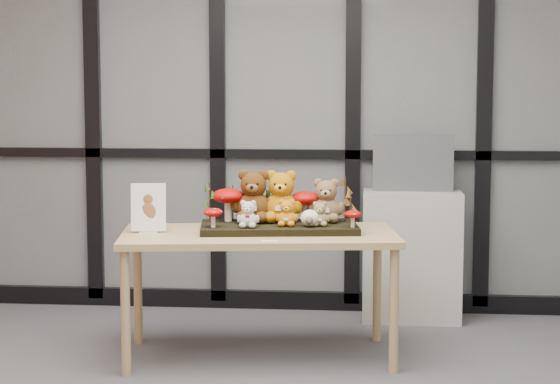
# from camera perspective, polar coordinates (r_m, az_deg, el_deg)

# --- Properties ---
(room_shell) EXTENTS (5.00, 5.00, 5.00)m
(room_shell) POSITION_cam_1_polar(r_m,az_deg,el_deg) (4.26, -2.75, 8.13)
(room_shell) COLOR beige
(room_shell) RESTS_ON floor
(glass_partition) EXTENTS (4.90, 0.06, 2.78)m
(glass_partition) POSITION_cam_1_polar(r_m,az_deg,el_deg) (6.72, 0.28, 5.28)
(glass_partition) COLOR #2D383F
(glass_partition) RESTS_ON floor
(display_table) EXTENTS (1.59, 0.95, 0.71)m
(display_table) POSITION_cam_1_polar(r_m,az_deg,el_deg) (5.59, -1.19, -2.97)
(display_table) COLOR tan
(display_table) RESTS_ON floor
(diorama_tray) EXTENTS (0.92, 0.55, 0.04)m
(diorama_tray) POSITION_cam_1_polar(r_m,az_deg,el_deg) (5.64, -0.05, -2.01)
(diorama_tray) COLOR black
(diorama_tray) RESTS_ON display_table
(bear_pooh_yellow) EXTENTS (0.27, 0.25, 0.32)m
(bear_pooh_yellow) POSITION_cam_1_polar(r_m,az_deg,el_deg) (5.71, 0.07, -0.09)
(bear_pooh_yellow) COLOR #B76E07
(bear_pooh_yellow) RESTS_ON diorama_tray
(bear_brown_medium) EXTENTS (0.28, 0.26, 0.33)m
(bear_brown_medium) POSITION_cam_1_polar(r_m,az_deg,el_deg) (5.71, -1.50, -0.07)
(bear_brown_medium) COLOR #4D2A0C
(bear_brown_medium) RESTS_ON diorama_tray
(bear_tan_back) EXTENTS (0.23, 0.21, 0.27)m
(bear_tan_back) POSITION_cam_1_polar(r_m,az_deg,el_deg) (5.72, 2.61, -0.34)
(bear_tan_back) COLOR brown
(bear_tan_back) RESTS_ON diorama_tray
(bear_small_yellow) EXTENTS (0.14, 0.13, 0.16)m
(bear_small_yellow) POSITION_cam_1_polar(r_m,az_deg,el_deg) (5.55, 0.39, -1.09)
(bear_small_yellow) COLOR orange
(bear_small_yellow) RESTS_ON diorama_tray
(bear_white_bow) EXTENTS (0.14, 0.13, 0.16)m
(bear_white_bow) POSITION_cam_1_polar(r_m,az_deg,el_deg) (5.50, -1.80, -1.16)
(bear_white_bow) COLOR silver
(bear_white_bow) RESTS_ON diorama_tray
(bear_beige_small) EXTENTS (0.13, 0.12, 0.15)m
(bear_beige_small) POSITION_cam_1_polar(r_m,az_deg,el_deg) (5.56, 2.26, -1.16)
(bear_beige_small) COLOR olive
(bear_beige_small) RESTS_ON diorama_tray
(plush_cream_hedgehog) EXTENTS (0.09, 0.08, 0.10)m
(plush_cream_hedgehog) POSITION_cam_1_polar(r_m,az_deg,el_deg) (5.54, 1.69, -1.43)
(plush_cream_hedgehog) COLOR white
(plush_cream_hedgehog) RESTS_ON diorama_tray
(mushroom_back_left) EXTENTS (0.19, 0.19, 0.21)m
(mushroom_back_left) POSITION_cam_1_polar(r_m,az_deg,el_deg) (5.74, -2.93, -0.63)
(mushroom_back_left) COLOR #9A0704
(mushroom_back_left) RESTS_ON diorama_tray
(mushroom_back_right) EXTENTS (0.17, 0.17, 0.19)m
(mushroom_back_right) POSITION_cam_1_polar(r_m,az_deg,el_deg) (5.75, 1.43, -0.72)
(mushroom_back_right) COLOR #9A0704
(mushroom_back_right) RESTS_ON diorama_tray
(mushroom_front_left) EXTENTS (0.11, 0.11, 0.12)m
(mushroom_front_left) POSITION_cam_1_polar(r_m,az_deg,el_deg) (5.52, -3.78, -1.39)
(mushroom_front_left) COLOR #9A0704
(mushroom_front_left) RESTS_ON diorama_tray
(mushroom_front_right) EXTENTS (0.09, 0.09, 0.10)m
(mushroom_front_right) POSITION_cam_1_polar(r_m,az_deg,el_deg) (5.52, 4.11, -1.47)
(mushroom_front_right) COLOR #9A0704
(mushroom_front_right) RESTS_ON diorama_tray
(sprig_green_far_left) EXTENTS (0.05, 0.05, 0.22)m
(sprig_green_far_left) POSITION_cam_1_polar(r_m,az_deg,el_deg) (5.73, -3.98, -0.57)
(sprig_green_far_left) COLOR #15320B
(sprig_green_far_left) RESTS_ON diorama_tray
(sprig_green_mid_left) EXTENTS (0.05, 0.05, 0.20)m
(sprig_green_mid_left) POSITION_cam_1_polar(r_m,az_deg,el_deg) (5.78, -2.67, -0.61)
(sprig_green_mid_left) COLOR #15320B
(sprig_green_mid_left) RESTS_ON diorama_tray
(sprig_dry_far_right) EXTENTS (0.05, 0.05, 0.26)m
(sprig_dry_far_right) POSITION_cam_1_polar(r_m,az_deg,el_deg) (5.74, 3.69, -0.39)
(sprig_dry_far_right) COLOR brown
(sprig_dry_far_right) RESTS_ON diorama_tray
(sprig_dry_mid_right) EXTENTS (0.05, 0.05, 0.19)m
(sprig_dry_mid_right) POSITION_cam_1_polar(r_m,az_deg,el_deg) (5.63, 3.98, -0.88)
(sprig_dry_mid_right) COLOR brown
(sprig_dry_mid_right) RESTS_ON diorama_tray
(sprig_green_centre) EXTENTS (0.05, 0.05, 0.18)m
(sprig_green_centre) POSITION_cam_1_polar(r_m,az_deg,el_deg) (5.79, -0.75, -0.72)
(sprig_green_centre) COLOR #15320B
(sprig_green_centre) RESTS_ON diorama_tray
(sign_holder) EXTENTS (0.19, 0.07, 0.27)m
(sign_holder) POSITION_cam_1_polar(r_m,az_deg,el_deg) (5.60, -7.41, -1.02)
(sign_holder) COLOR silver
(sign_holder) RESTS_ON display_table
(label_card) EXTENTS (0.08, 0.03, 0.00)m
(label_card) POSITION_cam_1_polar(r_m,az_deg,el_deg) (5.29, -0.61, -2.77)
(label_card) COLOR white
(label_card) RESTS_ON display_table
(cabinet) EXTENTS (0.62, 0.36, 0.83)m
(cabinet) POSITION_cam_1_polar(r_m,az_deg,el_deg) (6.57, 7.42, -3.58)
(cabinet) COLOR #A9A297
(cabinet) RESTS_ON floor
(monitor) EXTENTS (0.51, 0.05, 0.36)m
(monitor) POSITION_cam_1_polar(r_m,az_deg,el_deg) (6.51, 7.50, 1.62)
(monitor) COLOR #515359
(monitor) RESTS_ON cabinet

